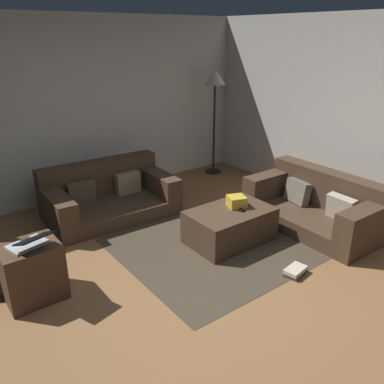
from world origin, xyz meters
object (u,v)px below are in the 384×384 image
(laptop, at_px, (30,242))
(book_stack, at_px, (295,271))
(couch_left, at_px, (108,196))
(tv_remote, at_px, (241,208))
(ottoman, at_px, (230,225))
(couch_right, at_px, (317,206))
(gift_box, at_px, (236,202))
(corner_lamp, at_px, (215,86))
(side_table, at_px, (32,272))

(laptop, distance_m, book_stack, 2.61)
(couch_left, height_order, laptop, laptop)
(tv_remote, bearing_deg, ottoman, 170.60)
(couch_right, xyz_separation_m, gift_box, (-1.05, 0.39, 0.20))
(couch_left, relative_size, ottoman, 1.73)
(laptop, relative_size, corner_lamp, 0.25)
(ottoman, relative_size, laptop, 2.27)
(couch_left, distance_m, book_stack, 2.71)
(side_table, xyz_separation_m, corner_lamp, (3.69, 1.79, 1.24))
(couch_right, bearing_deg, couch_left, 46.05)
(couch_right, relative_size, laptop, 3.86)
(couch_right, distance_m, side_table, 3.44)
(ottoman, bearing_deg, side_table, 172.62)
(gift_box, bearing_deg, tv_remote, -99.11)
(gift_box, bearing_deg, couch_right, -20.65)
(corner_lamp, bearing_deg, side_table, -154.13)
(ottoman, xyz_separation_m, side_table, (-2.21, 0.29, 0.08))
(tv_remote, height_order, laptop, laptop)
(gift_box, relative_size, laptop, 0.46)
(book_stack, bearing_deg, corner_lamp, 64.82)
(tv_remote, relative_size, side_table, 0.29)
(side_table, bearing_deg, tv_remote, -8.41)
(gift_box, relative_size, tv_remote, 1.25)
(couch_left, distance_m, tv_remote, 1.90)
(couch_left, height_order, corner_lamp, corner_lamp)
(corner_lamp, bearing_deg, book_stack, -115.18)
(side_table, distance_m, laptop, 0.34)
(book_stack, height_order, corner_lamp, corner_lamp)
(ottoman, relative_size, corner_lamp, 0.56)
(book_stack, bearing_deg, couch_right, 28.04)
(tv_remote, relative_size, laptop, 0.36)
(gift_box, relative_size, corner_lamp, 0.11)
(ottoman, height_order, tv_remote, tv_remote)
(side_table, distance_m, book_stack, 2.59)
(gift_box, xyz_separation_m, book_stack, (-0.07, -0.99, -0.43))
(couch_right, xyz_separation_m, side_table, (-3.38, 0.65, 0.01))
(tv_remote, relative_size, corner_lamp, 0.09)
(book_stack, bearing_deg, laptop, 152.10)
(laptop, bearing_deg, tv_remote, -7.11)
(couch_right, relative_size, gift_box, 8.46)
(couch_left, xyz_separation_m, couch_right, (1.98, -1.97, 0.01))
(couch_left, height_order, side_table, couch_left)
(couch_left, relative_size, laptop, 3.93)
(ottoman, distance_m, corner_lamp, 2.87)
(ottoman, distance_m, gift_box, 0.30)
(couch_left, relative_size, gift_box, 8.61)
(couch_left, bearing_deg, ottoman, 118.96)
(gift_box, relative_size, side_table, 0.36)
(side_table, bearing_deg, gift_box, -6.24)
(tv_remote, xyz_separation_m, side_table, (-2.32, 0.34, -0.14))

